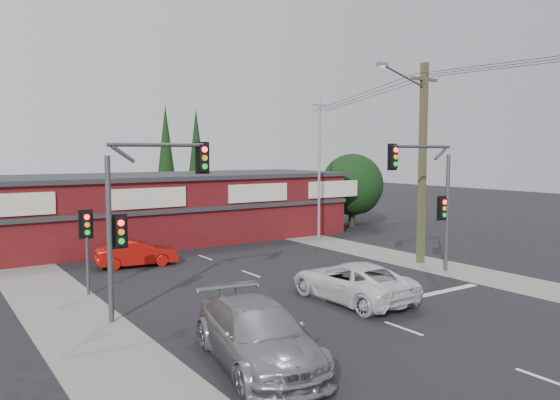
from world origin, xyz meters
TOP-DOWN VIEW (x-y plane):
  - ground at (0.00, 0.00)m, footprint 120.00×120.00m
  - road_strip at (0.00, 5.00)m, footprint 14.00×70.00m
  - verge_left at (-8.50, 5.00)m, footprint 3.00×70.00m
  - verge_right at (8.50, 5.00)m, footprint 3.00×70.00m
  - stop_line at (3.50, -1.50)m, footprint 6.50×0.35m
  - white_suv at (0.86, -0.40)m, footprint 2.49×5.32m
  - silver_suv at (-5.39, -3.74)m, footprint 3.32×5.95m
  - red_sedan at (-3.77, 10.21)m, footprint 4.04×1.88m
  - lane_dashes at (0.00, 5.58)m, footprint 0.12×48.75m
  - shop_building at (-0.99, 16.99)m, footprint 27.30×8.40m
  - tree_cluster at (14.69, 15.44)m, footprint 5.90×5.10m
  - conifer_near at (3.50, 24.00)m, footprint 1.80×1.80m
  - conifer_far at (7.00, 26.00)m, footprint 1.80×1.80m
  - traffic_mast_left at (-6.43, 2.00)m, footprint 3.77×0.27m
  - traffic_mast_right at (6.86, 1.00)m, footprint 3.96×0.27m
  - pedestal_signal at (-7.20, 6.01)m, footprint 0.55×0.27m
  - utility_pole at (8.36, 2.99)m, footprint 4.38×0.59m
  - steel_pole at (9.00, 12.00)m, footprint 1.20×0.16m
  - power_lines at (8.47, -2.47)m, footprint 2.01×29.00m

SIDE VIEW (x-z plane):
  - ground at x=0.00m, z-range 0.00..0.00m
  - road_strip at x=0.00m, z-range 0.00..0.01m
  - verge_left at x=-8.50m, z-range 0.00..0.02m
  - verge_right at x=8.50m, z-range 0.00..0.02m
  - lane_dashes at x=0.00m, z-range 0.01..0.02m
  - stop_line at x=3.50m, z-range 0.01..0.02m
  - red_sedan at x=-3.77m, z-range 0.00..1.28m
  - white_suv at x=0.86m, z-range 0.00..1.47m
  - silver_suv at x=-5.39m, z-range 0.00..1.63m
  - shop_building at x=-0.99m, z-range 0.02..4.25m
  - pedestal_signal at x=-7.20m, z-range 0.72..4.09m
  - tree_cluster at x=14.69m, z-range 0.15..5.65m
  - traffic_mast_left at x=-6.43m, z-range 0.94..6.92m
  - traffic_mast_right at x=6.86m, z-range 0.96..6.93m
  - steel_pole at x=9.00m, z-range 0.20..9.20m
  - utility_pole at x=8.36m, z-range 0.40..10.40m
  - conifer_near at x=3.50m, z-range 0.85..10.10m
  - conifer_far at x=7.00m, z-range 0.85..10.10m
  - power_lines at x=8.47m, z-range 8.43..9.65m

